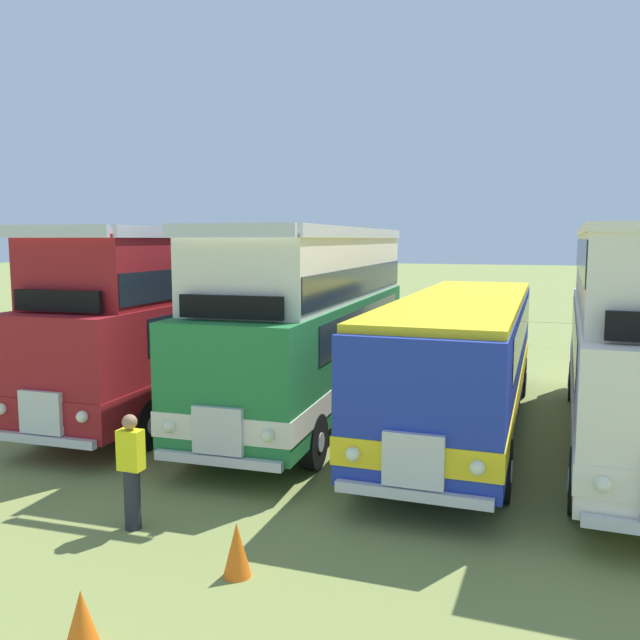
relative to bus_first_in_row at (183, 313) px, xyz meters
The scene contains 6 objects.
bus_first_in_row is the anchor object (origin of this frame).
bus_second_in_row 3.56m from the bus_first_in_row, ahead, with size 2.93×10.40×4.52m.
bus_third_in_row 7.14m from the bus_first_in_row, ahead, with size 2.64×11.35×2.99m.
cone_near_end 9.44m from the bus_first_in_row, 55.41° to the right, with size 0.36×0.36×0.71m, color orange.
cone_mid_row 10.57m from the bus_first_in_row, 65.30° to the right, with size 0.36×0.36×0.62m, color orange.
marshal_person 7.69m from the bus_first_in_row, 65.16° to the right, with size 0.36×0.24×1.73m.
Camera 1 is at (-5.45, -14.65, 4.25)m, focal length 36.65 mm.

